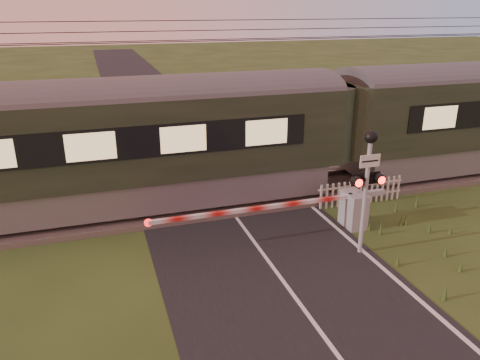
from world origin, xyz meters
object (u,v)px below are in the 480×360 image
object	(u,v)px
boom_gate	(343,209)
picket_fence	(361,192)
train	(336,126)
crossing_signal	(368,171)

from	to	relation	value
boom_gate	picket_fence	size ratio (longest dim) A/B	2.28
train	picket_fence	size ratio (longest dim) A/B	13.53
crossing_signal	train	bearing A→B (deg)	70.54
train	crossing_signal	size ratio (longest dim) A/B	12.53
boom_gate	train	bearing A→B (deg)	66.78
crossing_signal	picket_fence	bearing A→B (deg)	58.73
train	boom_gate	xyz separation A→B (m)	(-1.44, -3.36, -1.71)
train	picket_fence	distance (m)	2.68
train	boom_gate	world-z (taller)	train
picket_fence	boom_gate	bearing A→B (deg)	-136.32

